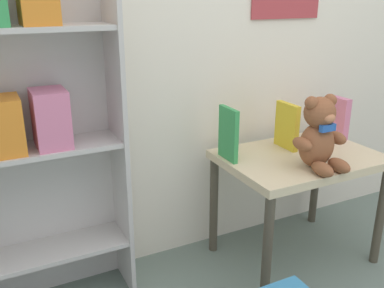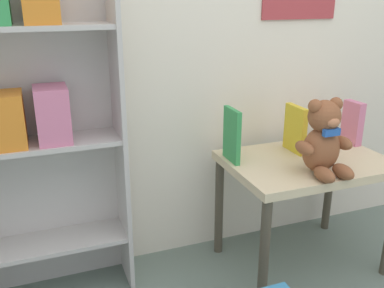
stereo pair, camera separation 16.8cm
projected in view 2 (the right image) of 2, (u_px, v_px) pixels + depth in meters
bookshelf_side at (31, 121)px, 1.60m from camera, size 0.66×0.22×1.33m
display_table at (306, 174)px, 1.87m from camera, size 0.69×0.49×0.52m
teddy_bear at (324, 140)px, 1.67m from camera, size 0.23×0.21×0.30m
book_standing_green at (232, 135)px, 1.80m from camera, size 0.02×0.14×0.23m
book_standing_yellow at (295, 129)px, 1.91m from camera, size 0.03×0.14×0.21m
book_standing_pink at (352, 123)px, 2.01m from camera, size 0.04×0.11×0.20m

